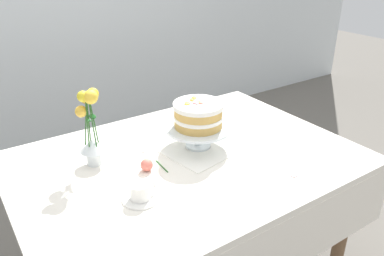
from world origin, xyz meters
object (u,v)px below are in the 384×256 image
object	(u,v)px
dining_table	(190,179)
layer_cake	(198,115)
cake_stand	(198,130)
fallen_rose	(148,165)
teacup	(140,193)
flower_vase	(91,130)

from	to	relation	value
dining_table	layer_cake	bearing A→B (deg)	39.32
cake_stand	fallen_rose	world-z (taller)	cake_stand
layer_cake	teacup	xyz separation A→B (m)	(-0.39, -0.21, -0.13)
teacup	fallen_rose	distance (m)	0.19
layer_cake	fallen_rose	distance (m)	0.31
teacup	flower_vase	bearing A→B (deg)	97.84
cake_stand	layer_cake	bearing A→B (deg)	115.33
flower_vase	fallen_rose	world-z (taller)	flower_vase
fallen_rose	cake_stand	bearing A→B (deg)	10.79
cake_stand	fallen_rose	size ratio (longest dim) A/B	2.76
dining_table	cake_stand	bearing A→B (deg)	39.27
teacup	dining_table	bearing A→B (deg)	23.87
cake_stand	teacup	size ratio (longest dim) A/B	2.21
cake_stand	layer_cake	world-z (taller)	layer_cake
cake_stand	dining_table	bearing A→B (deg)	-140.73
flower_vase	teacup	size ratio (longest dim) A/B	2.48
dining_table	teacup	bearing A→B (deg)	-156.13
layer_cake	dining_table	bearing A→B (deg)	-140.68
dining_table	layer_cake	xyz separation A→B (m)	(0.09, 0.08, 0.25)
teacup	fallen_rose	xyz separation A→B (m)	(0.11, 0.15, -0.00)
teacup	fallen_rose	size ratio (longest dim) A/B	1.25
dining_table	cake_stand	distance (m)	0.21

